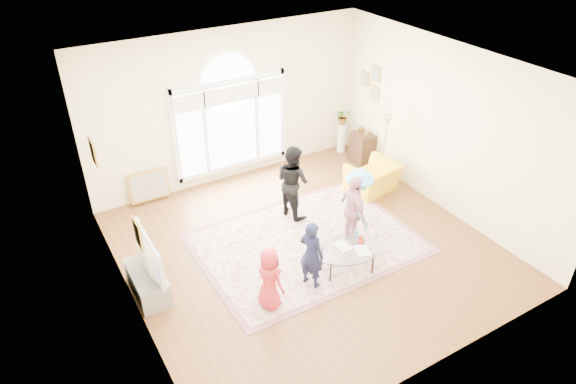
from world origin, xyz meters
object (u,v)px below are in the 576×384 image
coffee_table (348,251)px  tv_console (147,283)px  television (143,255)px  armchair (373,178)px  area_rug (307,243)px

coffee_table → tv_console: bearing=174.1°
tv_console → coffee_table: 3.21m
television → armchair: bearing=7.4°
television → armchair: size_ratio=1.19×
tv_console → armchair: bearing=7.4°
television → armchair: 4.99m
television → coffee_table: size_ratio=0.88×
area_rug → armchair: 2.30m
tv_console → armchair: size_ratio=1.05×
armchair → coffee_table: bearing=33.5°
coffee_table → armchair: bearing=57.3°
tv_console → armchair: armchair is taller
area_rug → coffee_table: coffee_table is taller
area_rug → television: 2.91m
tv_console → coffee_table: bearing=-20.7°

